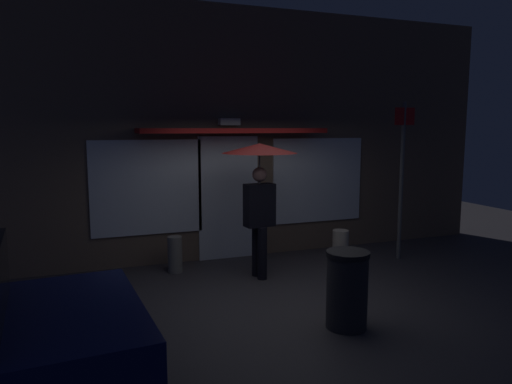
% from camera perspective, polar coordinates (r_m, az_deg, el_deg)
% --- Properties ---
extents(ground_plane, '(18.00, 18.00, 0.00)m').
position_cam_1_polar(ground_plane, '(6.75, 2.36, -12.61)').
color(ground_plane, '#38353A').
extents(building_facade, '(10.75, 1.00, 4.45)m').
position_cam_1_polar(building_facade, '(8.53, -3.70, 6.79)').
color(building_facade, brown).
rests_on(building_facade, ground).
extents(person_with_umbrella, '(1.16, 1.16, 2.11)m').
position_cam_1_polar(person_with_umbrella, '(7.26, 0.42, 2.14)').
color(person_with_umbrella, black).
rests_on(person_with_umbrella, ground).
extents(street_sign_post, '(0.40, 0.07, 2.79)m').
position_cam_1_polar(street_sign_post, '(8.74, 17.20, 2.30)').
color(street_sign_post, '#595B60').
rests_on(street_sign_post, ground).
extents(sidewalk_bollard, '(0.28, 0.28, 0.61)m').
position_cam_1_polar(sidewalk_bollard, '(8.30, 10.16, -6.62)').
color(sidewalk_bollard, '#B2A899').
rests_on(sidewalk_bollard, ground).
extents(sidewalk_bollard_2, '(0.23, 0.23, 0.60)m').
position_cam_1_polar(sidewalk_bollard_2, '(7.87, -9.76, -7.44)').
color(sidewalk_bollard_2, slate).
rests_on(sidewalk_bollard_2, ground).
extents(trash_bin, '(0.51, 0.51, 0.92)m').
position_cam_1_polar(trash_bin, '(5.76, 10.93, -11.46)').
color(trash_bin, '#2D2D33').
rests_on(trash_bin, ground).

